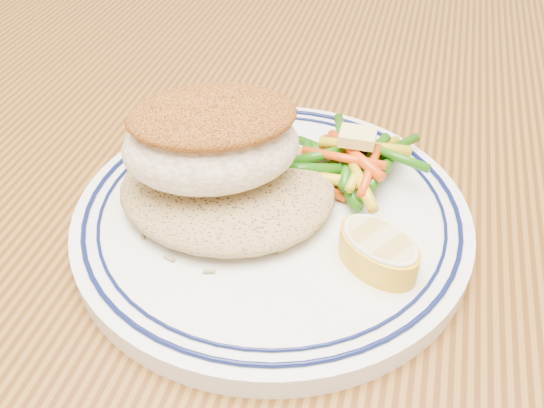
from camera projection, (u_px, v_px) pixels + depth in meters
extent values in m
cube|color=#502E10|center=(351.00, 216.00, 0.44)|extent=(1.50, 0.90, 0.04)
cylinder|color=white|center=(272.00, 219.00, 0.39)|extent=(0.25, 0.25, 0.01)
torus|color=#0A113F|center=(272.00, 209.00, 0.39)|extent=(0.24, 0.24, 0.00)
torus|color=#0A113F|center=(272.00, 209.00, 0.39)|extent=(0.22, 0.22, 0.00)
ellipsoid|color=#9B804D|center=(227.00, 184.00, 0.39)|extent=(0.14, 0.12, 0.03)
ellipsoid|color=white|center=(211.00, 146.00, 0.37)|extent=(0.13, 0.11, 0.05)
ellipsoid|color=#975218|center=(212.00, 116.00, 0.36)|extent=(0.12, 0.10, 0.02)
cylinder|color=#DD440B|center=(352.00, 170.00, 0.41)|extent=(0.03, 0.05, 0.01)
cylinder|color=#1C5B0B|center=(350.00, 145.00, 0.43)|extent=(0.03, 0.06, 0.01)
cylinder|color=#DD440B|center=(307.00, 168.00, 0.41)|extent=(0.01, 0.05, 0.01)
cylinder|color=gold|center=(324.00, 145.00, 0.43)|extent=(0.03, 0.05, 0.01)
cylinder|color=#DD440B|center=(311.00, 183.00, 0.40)|extent=(0.05, 0.02, 0.01)
cylinder|color=#1C5B0B|center=(312.00, 172.00, 0.40)|extent=(0.02, 0.05, 0.01)
cylinder|color=#DD440B|center=(351.00, 158.00, 0.42)|extent=(0.05, 0.04, 0.01)
cylinder|color=#1C5B0B|center=(345.00, 184.00, 0.39)|extent=(0.03, 0.04, 0.01)
cylinder|color=#1C5B0B|center=(335.00, 153.00, 0.42)|extent=(0.06, 0.03, 0.01)
cylinder|color=gold|center=(305.00, 173.00, 0.40)|extent=(0.02, 0.05, 0.01)
cylinder|color=gold|center=(329.00, 179.00, 0.39)|extent=(0.05, 0.01, 0.01)
cylinder|color=gold|center=(370.00, 146.00, 0.42)|extent=(0.04, 0.03, 0.01)
cylinder|color=#1C5B0B|center=(388.00, 151.00, 0.42)|extent=(0.04, 0.05, 0.01)
cylinder|color=#1C5B0B|center=(381.00, 161.00, 0.41)|extent=(0.03, 0.05, 0.01)
cylinder|color=#1C5B0B|center=(347.00, 165.00, 0.40)|extent=(0.01, 0.05, 0.01)
cylinder|color=#DD440B|center=(354.00, 150.00, 0.41)|extent=(0.05, 0.02, 0.01)
cylinder|color=#1C5B0B|center=(328.00, 145.00, 0.42)|extent=(0.04, 0.05, 0.01)
cylinder|color=#1C5B0B|center=(386.00, 166.00, 0.40)|extent=(0.02, 0.06, 0.01)
cylinder|color=#1C5B0B|center=(366.00, 162.00, 0.40)|extent=(0.03, 0.06, 0.02)
cylinder|color=#1C5B0B|center=(341.00, 134.00, 0.42)|extent=(0.02, 0.05, 0.01)
cylinder|color=gold|center=(358.00, 172.00, 0.39)|extent=(0.01, 0.05, 0.01)
cylinder|color=#1C5B0B|center=(305.00, 169.00, 0.39)|extent=(0.05, 0.02, 0.01)
cylinder|color=gold|center=(360.00, 181.00, 0.38)|extent=(0.03, 0.05, 0.01)
cylinder|color=#1C5B0B|center=(325.00, 155.00, 0.40)|extent=(0.05, 0.03, 0.01)
cylinder|color=gold|center=(365.00, 146.00, 0.41)|extent=(0.06, 0.01, 0.01)
cylinder|color=#DD440B|center=(344.00, 158.00, 0.39)|extent=(0.06, 0.01, 0.01)
cylinder|color=#DD440B|center=(370.00, 170.00, 0.38)|extent=(0.01, 0.05, 0.01)
cylinder|color=#DD440B|center=(355.00, 155.00, 0.40)|extent=(0.05, 0.05, 0.01)
cylinder|color=#1C5B0B|center=(390.00, 154.00, 0.40)|extent=(0.05, 0.03, 0.01)
cube|color=#F7DC79|center=(358.00, 137.00, 0.40)|extent=(0.02, 0.02, 0.01)
torus|color=white|center=(380.00, 240.00, 0.34)|extent=(0.07, 0.07, 0.00)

